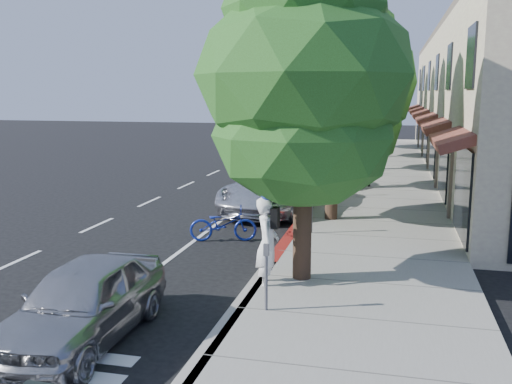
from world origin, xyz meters
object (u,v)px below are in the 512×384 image
(cyclist, at_px, (267,244))
(white_pickup, at_px, (310,147))
(street_tree_3, at_px, (358,82))
(silver_suv, at_px, (274,188))
(street_tree_4, at_px, (364,86))
(dark_sedan, at_px, (306,174))
(street_tree_2, at_px, (349,79))
(street_tree_0, at_px, (304,80))
(street_tree_1, at_px, (334,86))
(near_car_a, at_px, (83,302))
(bicycle, at_px, (223,224))
(pedestrian, at_px, (362,166))
(street_tree_5, at_px, (368,83))
(dark_suv_far, at_px, (318,140))

(cyclist, xyz_separation_m, white_pickup, (-2.45, 23.52, -0.20))
(street_tree_3, xyz_separation_m, silver_suv, (-2.17, -10.50, -3.80))
(street_tree_4, bearing_deg, dark_sedan, -97.79)
(street_tree_2, height_order, street_tree_4, street_tree_2)
(street_tree_0, xyz_separation_m, white_pickup, (-3.10, 23.00, -3.56))
(street_tree_2, bearing_deg, street_tree_3, 90.00)
(street_tree_1, relative_size, street_tree_2, 0.97)
(street_tree_3, height_order, near_car_a, street_tree_3)
(cyclist, bearing_deg, bicycle, 20.50)
(dark_sedan, bearing_deg, pedestrian, 25.94)
(white_pickup, xyz_separation_m, near_car_a, (0.00, -26.68, -0.11))
(street_tree_5, height_order, dark_sedan, street_tree_5)
(near_car_a, relative_size, pedestrian, 2.37)
(street_tree_3, height_order, white_pickup, street_tree_3)
(cyclist, bearing_deg, dark_sedan, -4.25)
(street_tree_1, bearing_deg, near_car_a, -107.76)
(street_tree_5, height_order, pedestrian, street_tree_5)
(silver_suv, height_order, dark_suv_far, dark_suv_far)
(bicycle, relative_size, dark_sedan, 0.41)
(pedestrian, bearing_deg, cyclist, 59.45)
(bicycle, bearing_deg, pedestrian, -34.43)
(street_tree_1, bearing_deg, street_tree_0, -90.00)
(street_tree_0, bearing_deg, street_tree_1, 90.00)
(street_tree_5, relative_size, white_pickup, 1.45)
(street_tree_1, height_order, street_tree_2, street_tree_2)
(dark_sedan, bearing_deg, street_tree_3, 78.70)
(cyclist, height_order, white_pickup, cyclist)
(dark_suv_far, xyz_separation_m, pedestrian, (3.69, -14.27, 0.14))
(street_tree_0, xyz_separation_m, cyclist, (-0.65, -0.52, -3.36))
(street_tree_2, xyz_separation_m, near_car_a, (-3.10, -15.68, -3.95))
(street_tree_0, height_order, cyclist, street_tree_0)
(dark_sedan, distance_m, near_car_a, 15.46)
(street_tree_5, relative_size, pedestrian, 4.67)
(white_pickup, bearing_deg, street_tree_4, 11.41)
(street_tree_4, height_order, pedestrian, street_tree_4)
(white_pickup, height_order, pedestrian, pedestrian)
(street_tree_1, distance_m, dark_suv_far, 21.43)
(street_tree_1, distance_m, silver_suv, 4.38)
(street_tree_5, bearing_deg, cyclist, -91.22)
(cyclist, height_order, dark_sedan, cyclist)
(street_tree_2, xyz_separation_m, silver_suv, (-2.17, -4.50, -3.84))
(street_tree_3, distance_m, cyclist, 18.88)
(cyclist, xyz_separation_m, silver_suv, (-1.52, 8.02, -0.20))
(street_tree_3, height_order, pedestrian, street_tree_3)
(cyclist, bearing_deg, street_tree_1, -14.74)
(dark_sedan, distance_m, white_pickup, 11.37)
(cyclist, distance_m, bicycle, 4.19)
(street_tree_4, xyz_separation_m, dark_sedan, (-1.68, -12.28, -3.74))
(street_tree_4, bearing_deg, white_pickup, -162.12)
(street_tree_1, height_order, near_car_a, street_tree_1)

